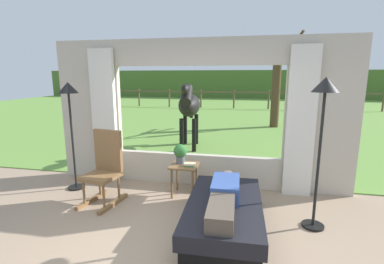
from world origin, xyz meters
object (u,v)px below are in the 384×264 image
side_table (184,170)px  potted_plant (180,153)px  floor_lamp_left (69,104)px  reclining_person (224,195)px  recliner_sofa (224,216)px  rocking_chair (105,168)px  book_stack (190,165)px  horse (189,106)px  pasture_tree (278,86)px  floor_lamp_right (324,108)px

side_table → potted_plant: (-0.08, 0.06, 0.28)m
floor_lamp_left → reclining_person: bearing=-19.9°
potted_plant → floor_lamp_left: 2.00m
recliner_sofa → rocking_chair: 1.99m
book_stack → horse: 3.11m
pasture_tree → rocking_chair: bearing=-113.8°
recliner_sofa → horse: (-1.28, 3.94, 0.94)m
recliner_sofa → book_stack: (-0.64, 0.96, 0.33)m
book_stack → reclining_person: bearing=-57.5°
potted_plant → horse: 2.94m
rocking_chair → horse: size_ratio=0.62×
book_stack → horse: (-0.64, 2.98, 0.61)m
horse → pasture_tree: (2.56, 3.78, 0.41)m
side_table → potted_plant: 0.29m
potted_plant → pasture_tree: bearing=72.5°
floor_lamp_left → pasture_tree: bearing=60.0°
side_table → pasture_tree: size_ratio=0.15×
recliner_sofa → book_stack: 1.20m
floor_lamp_left → horse: bearing=65.6°
recliner_sofa → floor_lamp_left: (-2.66, 0.91, 1.26)m
floor_lamp_right → potted_plant: bearing=160.2°
reclining_person → horse: horse is taller
side_table → floor_lamp_left: (-1.92, -0.10, 1.05)m
rocking_chair → recliner_sofa: bearing=-6.5°
recliner_sofa → floor_lamp_right: size_ratio=0.90×
recliner_sofa → book_stack: bearing=122.2°
horse → reclining_person: bearing=101.3°
recliner_sofa → side_table: (-0.74, 1.01, 0.21)m
potted_plant → floor_lamp_right: floor_lamp_right is taller
book_stack → pasture_tree: bearing=74.2°
book_stack → floor_lamp_right: size_ratio=0.10×
pasture_tree → recliner_sofa: bearing=-99.4°
potted_plant → book_stack: 0.26m
potted_plant → floor_lamp_right: 2.23m
floor_lamp_left → floor_lamp_right: 3.82m
horse → book_stack: bearing=95.6°
horse → floor_lamp_right: bearing=117.5°
potted_plant → pasture_tree: (2.09, 6.65, 0.86)m
floor_lamp_left → horse: floor_lamp_left is taller
rocking_chair → potted_plant: 1.20m
potted_plant → pasture_tree: 7.02m
recliner_sofa → reclining_person: reclining_person is taller
side_table → potted_plant: bearing=143.1°
rocking_chair → book_stack: 1.31m
reclining_person → pasture_tree: 7.94m
book_stack → side_table: bearing=150.7°
potted_plant → reclining_person: bearing=-53.9°
recliner_sofa → potted_plant: bearing=125.8°
book_stack → rocking_chair: bearing=-161.7°
rocking_chair → potted_plant: size_ratio=3.50×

